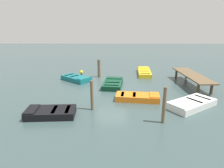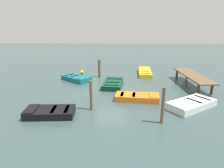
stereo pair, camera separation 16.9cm
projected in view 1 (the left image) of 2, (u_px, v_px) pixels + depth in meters
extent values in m
plane|color=#384C4C|center=(112.00, 88.00, 15.94)|extent=(80.00, 80.00, 0.00)
cube|color=brown|center=(192.00, 75.00, 16.42)|extent=(5.70, 1.74, 0.10)
cylinder|color=#473927|center=(212.00, 89.00, 14.42)|extent=(0.20, 0.20, 0.85)
cylinder|color=#473927|center=(198.00, 89.00, 14.38)|extent=(0.20, 0.20, 0.85)
cylinder|color=#473927|center=(187.00, 74.00, 18.73)|extent=(0.20, 0.20, 0.85)
cylinder|color=#473927|center=(176.00, 74.00, 18.69)|extent=(0.20, 0.20, 0.85)
cube|color=black|center=(51.00, 113.00, 11.02)|extent=(1.59, 2.75, 0.40)
cube|color=gray|center=(51.00, 110.00, 10.98)|extent=(1.25, 2.33, 0.04)
cube|color=black|center=(32.00, 109.00, 10.90)|extent=(1.31, 0.67, 0.06)
cube|color=#776E5D|center=(54.00, 110.00, 10.98)|extent=(1.11, 0.27, 0.04)
cube|color=#776E5D|center=(68.00, 109.00, 11.01)|extent=(1.11, 0.27, 0.04)
cube|color=orange|center=(137.00, 97.00, 13.35)|extent=(1.58, 3.01, 0.40)
cube|color=black|center=(137.00, 95.00, 13.31)|extent=(1.25, 2.55, 0.04)
cube|color=orange|center=(155.00, 95.00, 13.14)|extent=(1.19, 0.76, 0.06)
cube|color=black|center=(134.00, 95.00, 13.32)|extent=(0.99, 0.31, 0.04)
cube|color=black|center=(123.00, 94.00, 13.42)|extent=(0.99, 0.31, 0.04)
cube|color=#0C3823|center=(113.00, 84.00, 16.37)|extent=(3.04, 1.80, 0.40)
cube|color=maroon|center=(113.00, 82.00, 16.33)|extent=(2.57, 1.43, 0.04)
cube|color=#0C3823|center=(114.00, 78.00, 17.38)|extent=(0.79, 1.39, 0.06)
cube|color=maroon|center=(112.00, 83.00, 16.11)|extent=(0.33, 1.17, 0.04)
cube|color=maroon|center=(111.00, 85.00, 15.36)|extent=(0.33, 1.17, 0.04)
cube|color=gold|center=(144.00, 72.00, 20.39)|extent=(3.73, 1.52, 0.40)
cube|color=#4C3319|center=(144.00, 71.00, 20.35)|extent=(3.17, 1.21, 0.04)
cube|color=gold|center=(144.00, 67.00, 21.68)|extent=(0.89, 1.17, 0.06)
cube|color=#42301E|center=(145.00, 71.00, 20.08)|extent=(0.28, 0.97, 0.04)
cube|color=#42301E|center=(145.00, 74.00, 19.12)|extent=(0.28, 0.97, 0.04)
cube|color=#14666B|center=(76.00, 78.00, 18.07)|extent=(2.83, 3.03, 0.40)
cube|color=beige|center=(76.00, 77.00, 18.03)|extent=(2.34, 2.51, 0.04)
cube|color=#14666B|center=(84.00, 78.00, 17.33)|extent=(1.34, 1.25, 0.06)
cube|color=#9B9789|center=(74.00, 76.00, 18.15)|extent=(0.94, 0.83, 0.04)
cube|color=#9B9789|center=(69.00, 75.00, 18.63)|extent=(0.94, 0.83, 0.04)
cube|color=silver|center=(192.00, 104.00, 12.24)|extent=(3.05, 3.47, 0.40)
cube|color=#334772|center=(192.00, 102.00, 12.20)|extent=(2.50, 2.89, 0.04)
cube|color=silver|center=(179.00, 105.00, 11.51)|extent=(1.50, 1.34, 0.06)
cube|color=navy|center=(194.00, 100.00, 12.32)|extent=(1.06, 0.82, 0.04)
cube|color=navy|center=(202.00, 98.00, 12.79)|extent=(1.06, 0.82, 0.04)
cylinder|color=brown|center=(92.00, 96.00, 11.64)|extent=(0.17, 0.17, 1.81)
cylinder|color=brown|center=(99.00, 68.00, 19.11)|extent=(0.28, 0.28, 1.73)
cylinder|color=brown|center=(164.00, 105.00, 10.03)|extent=(0.17, 0.17, 1.96)
cylinder|color=#262626|center=(81.00, 74.00, 20.17)|extent=(0.16, 0.16, 0.12)
sphere|color=yellow|center=(81.00, 72.00, 20.10)|extent=(0.36, 0.36, 0.36)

